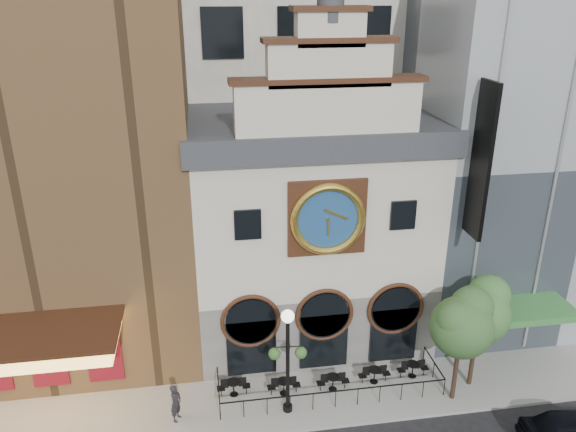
# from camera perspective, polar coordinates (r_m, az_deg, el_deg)

# --- Properties ---
(ground) EXTENTS (120.00, 120.00, 0.00)m
(ground) POSITION_cam_1_polar(r_m,az_deg,el_deg) (26.83, 5.44, -20.65)
(ground) COLOR black
(ground) RESTS_ON ground
(sidewalk) EXTENTS (44.00, 5.00, 0.15)m
(sidewalk) POSITION_cam_1_polar(r_m,az_deg,el_deg) (28.60, 4.18, -17.20)
(sidewalk) COLOR gray
(sidewalk) RESTS_ON ground
(clock_building) EXTENTS (12.60, 8.78, 18.65)m
(clock_building) POSITION_cam_1_polar(r_m,az_deg,el_deg) (29.64, 2.25, -0.67)
(clock_building) COLOR #605E5B
(clock_building) RESTS_ON ground
(theater_building) EXTENTS (14.00, 15.60, 25.00)m
(theater_building) POSITION_cam_1_polar(r_m,az_deg,el_deg) (30.41, -23.63, 9.78)
(theater_building) COLOR brown
(theater_building) RESTS_ON ground
(retail_building) EXTENTS (14.00, 14.40, 20.00)m
(retail_building) POSITION_cam_1_polar(r_m,az_deg,el_deg) (35.22, 23.01, 7.22)
(retail_building) COLOR gray
(retail_building) RESTS_ON ground
(cafe_railing) EXTENTS (10.60, 2.60, 0.90)m
(cafe_railing) POSITION_cam_1_polar(r_m,az_deg,el_deg) (28.27, 4.21, -16.37)
(cafe_railing) COLOR black
(cafe_railing) RESTS_ON sidewalk
(bistro_0) EXTENTS (1.58, 0.68, 0.90)m
(bistro_0) POSITION_cam_1_polar(r_m,az_deg,el_deg) (27.97, -5.54, -16.89)
(bistro_0) COLOR black
(bistro_0) RESTS_ON sidewalk
(bistro_1) EXTENTS (1.58, 0.68, 0.90)m
(bistro_1) POSITION_cam_1_polar(r_m,az_deg,el_deg) (27.91, -0.42, -16.86)
(bistro_1) COLOR black
(bistro_1) RESTS_ON sidewalk
(bistro_2) EXTENTS (1.58, 0.68, 0.90)m
(bistro_2) POSITION_cam_1_polar(r_m,az_deg,el_deg) (28.23, 4.59, -16.43)
(bistro_2) COLOR black
(bistro_2) RESTS_ON sidewalk
(bistro_3) EXTENTS (1.58, 0.68, 0.90)m
(bistro_3) POSITION_cam_1_polar(r_m,az_deg,el_deg) (28.89, 8.76, -15.61)
(bistro_3) COLOR black
(bistro_3) RESTS_ON sidewalk
(bistro_4) EXTENTS (1.58, 0.68, 0.90)m
(bistro_4) POSITION_cam_1_polar(r_m,az_deg,el_deg) (29.58, 12.56, -14.91)
(bistro_4) COLOR black
(bistro_4) RESTS_ON sidewalk
(pedestrian) EXTENTS (0.67, 0.79, 1.84)m
(pedestrian) POSITION_cam_1_polar(r_m,az_deg,el_deg) (26.77, -11.32, -18.13)
(pedestrian) COLOR black
(pedestrian) RESTS_ON sidewalk
(lamppost) EXTENTS (1.70, 0.64, 5.33)m
(lamppost) POSITION_cam_1_polar(r_m,az_deg,el_deg) (25.29, -0.03, -13.50)
(lamppost) COLOR black
(lamppost) RESTS_ON sidewalk
(tree_left) EXTENTS (2.95, 2.84, 5.68)m
(tree_left) POSITION_cam_1_polar(r_m,az_deg,el_deg) (26.72, 17.34, -10.26)
(tree_left) COLOR #382619
(tree_left) RESTS_ON sidewalk
(tree_right) EXTENTS (2.96, 2.85, 5.71)m
(tree_right) POSITION_cam_1_polar(r_m,az_deg,el_deg) (27.89, 18.98, -8.96)
(tree_right) COLOR #382619
(tree_right) RESTS_ON sidewalk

